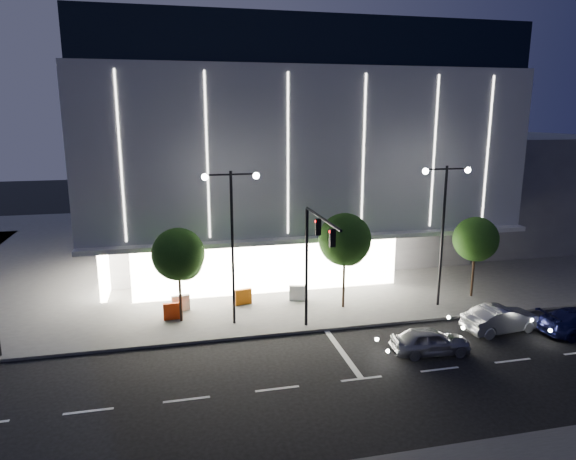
% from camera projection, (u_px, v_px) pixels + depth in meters
% --- Properties ---
extents(ground, '(160.00, 160.00, 0.00)m').
position_uv_depth(ground, '(311.00, 368.00, 24.83)').
color(ground, black).
rests_on(ground, ground).
extents(sidewalk_museum, '(70.00, 40.00, 0.15)m').
position_uv_depth(sidewalk_museum, '(295.00, 243.00, 48.72)').
color(sidewalk_museum, '#474747').
rests_on(sidewalk_museum, ground).
extents(museum, '(30.00, 25.80, 18.00)m').
position_uv_depth(museum, '(277.00, 146.00, 44.63)').
color(museum, '#4C4C51').
rests_on(museum, ground).
extents(annex_building, '(16.00, 20.00, 10.00)m').
position_uv_depth(annex_building, '(495.00, 184.00, 52.19)').
color(annex_building, '#4C4C51').
rests_on(annex_building, ground).
extents(traffic_mast, '(0.33, 5.89, 7.07)m').
position_uv_depth(traffic_mast, '(314.00, 249.00, 27.11)').
color(traffic_mast, black).
rests_on(traffic_mast, ground).
extents(street_lamp_west, '(3.16, 0.36, 9.00)m').
position_uv_depth(street_lamp_west, '(232.00, 225.00, 28.57)').
color(street_lamp_west, black).
rests_on(street_lamp_west, ground).
extents(street_lamp_east, '(3.16, 0.36, 9.00)m').
position_uv_depth(street_lamp_east, '(444.00, 215.00, 31.39)').
color(street_lamp_east, black).
rests_on(street_lamp_east, ground).
extents(tree_left, '(3.02, 3.02, 5.72)m').
position_uv_depth(tree_left, '(179.00, 257.00, 29.32)').
color(tree_left, black).
rests_on(tree_left, ground).
extents(tree_mid, '(3.25, 3.25, 6.15)m').
position_uv_depth(tree_mid, '(345.00, 242.00, 31.42)').
color(tree_mid, black).
rests_on(tree_mid, ground).
extents(tree_right, '(2.91, 2.91, 5.51)m').
position_uv_depth(tree_right, '(476.00, 242.00, 33.48)').
color(tree_right, black).
rests_on(tree_right, ground).
extents(car_lead, '(4.16, 1.94, 1.38)m').
position_uv_depth(car_lead, '(430.00, 341.00, 26.22)').
color(car_lead, '#94969B').
rests_on(car_lead, ground).
extents(car_second, '(4.69, 2.09, 1.50)m').
position_uv_depth(car_second, '(501.00, 319.00, 28.88)').
color(car_second, '#A9ADB1').
rests_on(car_second, ground).
extents(barrier_a, '(1.11, 0.31, 1.00)m').
position_uv_depth(barrier_a, '(173.00, 311.00, 30.28)').
color(barrier_a, red).
rests_on(barrier_a, sidewalk_museum).
extents(barrier_b, '(1.13, 0.47, 1.00)m').
position_uv_depth(barrier_b, '(181.00, 303.00, 31.56)').
color(barrier_b, silver).
rests_on(barrier_b, sidewalk_museum).
extents(barrier_c, '(1.13, 0.46, 1.00)m').
position_uv_depth(barrier_c, '(243.00, 297.00, 32.64)').
color(barrier_c, '#CC5E0B').
rests_on(barrier_c, sidewalk_museum).
extents(barrier_d, '(1.13, 0.51, 1.00)m').
position_uv_depth(barrier_d, '(298.00, 293.00, 33.35)').
color(barrier_d, silver).
rests_on(barrier_d, sidewalk_museum).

